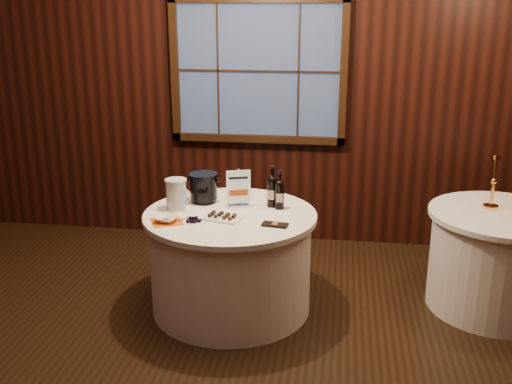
% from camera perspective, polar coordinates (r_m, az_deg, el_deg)
% --- Properties ---
extents(ground, '(6.00, 6.00, 0.00)m').
position_cam_1_polar(ground, '(3.89, -5.17, -17.78)').
color(ground, black).
rests_on(ground, ground).
extents(back_wall, '(6.00, 0.10, 3.00)m').
position_cam_1_polar(back_wall, '(5.66, 0.22, 10.42)').
color(back_wall, black).
rests_on(back_wall, ground).
extents(main_table, '(1.28, 1.28, 0.77)m').
position_cam_1_polar(main_table, '(4.55, -2.42, -6.57)').
color(main_table, white).
rests_on(main_table, ground).
extents(side_table, '(1.08, 1.08, 0.77)m').
position_cam_1_polar(side_table, '(4.91, 22.03, -6.04)').
color(side_table, white).
rests_on(side_table, ground).
extents(sign_stand, '(0.18, 0.13, 0.30)m').
position_cam_1_polar(sign_stand, '(4.52, -1.71, -0.16)').
color(sign_stand, '#B7B7BE').
rests_on(sign_stand, main_table).
extents(port_bottle_left, '(0.08, 0.08, 0.32)m').
position_cam_1_polar(port_bottle_left, '(4.51, 1.54, 0.28)').
color(port_bottle_left, black).
rests_on(port_bottle_left, main_table).
extents(port_bottle_right, '(0.07, 0.08, 0.29)m').
position_cam_1_polar(port_bottle_right, '(4.46, 2.25, -0.04)').
color(port_bottle_right, black).
rests_on(port_bottle_right, main_table).
extents(ice_bucket, '(0.22, 0.22, 0.23)m').
position_cam_1_polar(ice_bucket, '(4.63, -5.03, 0.47)').
color(ice_bucket, black).
rests_on(ice_bucket, main_table).
extents(chocolate_plate, '(0.31, 0.24, 0.04)m').
position_cam_1_polar(chocolate_plate, '(4.29, -3.22, -2.39)').
color(chocolate_plate, white).
rests_on(chocolate_plate, main_table).
extents(chocolate_box, '(0.19, 0.11, 0.01)m').
position_cam_1_polar(chocolate_box, '(4.16, 1.82, -3.13)').
color(chocolate_box, black).
rests_on(chocolate_box, main_table).
extents(grape_bunch, '(0.17, 0.07, 0.04)m').
position_cam_1_polar(grape_bunch, '(4.24, -6.00, -2.64)').
color(grape_bunch, black).
rests_on(grape_bunch, main_table).
extents(glass_pitcher, '(0.21, 0.16, 0.23)m').
position_cam_1_polar(glass_pitcher, '(4.49, -7.58, -0.20)').
color(glass_pitcher, silver).
rests_on(glass_pitcher, main_table).
extents(orange_napkin, '(0.28, 0.28, 0.00)m').
position_cam_1_polar(orange_napkin, '(4.28, -8.52, -2.79)').
color(orange_napkin, '#DE5A12').
rests_on(orange_napkin, main_table).
extents(cracker_bowl, '(0.18, 0.18, 0.04)m').
position_cam_1_polar(cracker_bowl, '(4.27, -8.53, -2.52)').
color(cracker_bowl, white).
rests_on(cracker_bowl, orange_napkin).
extents(brass_candlestick, '(0.12, 0.12, 0.41)m').
position_cam_1_polar(brass_candlestick, '(4.81, 21.62, 0.26)').
color(brass_candlestick, gold).
rests_on(brass_candlestick, side_table).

